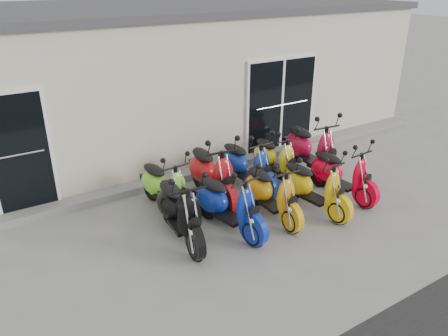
{
  "coord_description": "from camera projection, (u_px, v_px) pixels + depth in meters",
  "views": [
    {
      "loc": [
        -3.95,
        -5.66,
        4.07
      ],
      "look_at": [
        0.0,
        0.6,
        0.75
      ],
      "focal_mm": 35.0,
      "sensor_mm": 36.0,
      "label": 1
    }
  ],
  "objects": [
    {
      "name": "scooter_front_red",
      "position": [
        342.0,
        167.0,
        8.42
      ],
      "size": [
        0.75,
        1.78,
        1.28
      ],
      "primitive_type": null,
      "rotation": [
        0.0,
        0.0,
        0.07
      ],
      "color": "red",
      "rests_on": "ground"
    },
    {
      "name": "scooter_back_extra",
      "position": [
        312.0,
        141.0,
        9.42
      ],
      "size": [
        0.94,
        2.07,
        1.48
      ],
      "primitive_type": null,
      "rotation": [
        0.0,
        0.0,
        -0.11
      ],
      "color": "#B90B34",
      "rests_on": "ground"
    },
    {
      "name": "scooter_front_blue",
      "position": [
        228.0,
        196.0,
        7.25
      ],
      "size": [
        0.93,
        1.9,
        1.34
      ],
      "primitive_type": null,
      "rotation": [
        0.0,
        0.0,
        0.16
      ],
      "color": "#0D2594",
      "rests_on": "ground"
    },
    {
      "name": "scooter_back_blue",
      "position": [
        247.0,
        159.0,
        8.73
      ],
      "size": [
        0.78,
        1.86,
        1.34
      ],
      "primitive_type": null,
      "rotation": [
        0.0,
        0.0,
        0.07
      ],
      "color": "navy",
      "rests_on": "ground"
    },
    {
      "name": "building",
      "position": [
        130.0,
        77.0,
        11.32
      ],
      "size": [
        14.0,
        6.0,
        3.2
      ],
      "primitive_type": "cube",
      "color": "beige",
      "rests_on": "ground"
    },
    {
      "name": "ground",
      "position": [
        242.0,
        217.0,
        7.96
      ],
      "size": [
        80.0,
        80.0,
        0.0
      ],
      "primitive_type": "plane",
      "color": "gray",
      "rests_on": "ground"
    },
    {
      "name": "scooter_front_black",
      "position": [
        179.0,
        203.0,
        7.0
      ],
      "size": [
        0.86,
        1.92,
        1.38
      ],
      "primitive_type": null,
      "rotation": [
        0.0,
        0.0,
        -0.1
      ],
      "color": "black",
      "rests_on": "ground"
    },
    {
      "name": "scooter_front_orange_b",
      "position": [
        314.0,
        180.0,
        7.9
      ],
      "size": [
        0.81,
        1.8,
        1.28
      ],
      "primitive_type": null,
      "rotation": [
        0.0,
        0.0,
        0.11
      ],
      "color": "gold",
      "rests_on": "ground"
    },
    {
      "name": "scooter_back_yellow",
      "position": [
        276.0,
        152.0,
        9.19
      ],
      "size": [
        0.69,
        1.69,
        1.23
      ],
      "primitive_type": null,
      "rotation": [
        0.0,
        0.0,
        -0.05
      ],
      "color": "yellow",
      "rests_on": "ground"
    },
    {
      "name": "door_right",
      "position": [
        281.0,
        102.0,
        10.38
      ],
      "size": [
        2.02,
        0.08,
        2.22
      ],
      "primitive_type": "cube",
      "color": "black",
      "rests_on": "front_step"
    },
    {
      "name": "door_left",
      "position": [
        20.0,
        150.0,
        7.56
      ],
      "size": [
        1.07,
        0.08,
        2.22
      ],
      "primitive_type": "cube",
      "color": "black",
      "rests_on": "front_step"
    },
    {
      "name": "scooter_front_orange_a",
      "position": [
        272.0,
        186.0,
        7.67
      ],
      "size": [
        0.7,
        1.76,
        1.28
      ],
      "primitive_type": null,
      "rotation": [
        0.0,
        0.0,
        -0.04
      ],
      "color": "orange",
      "rests_on": "ground"
    },
    {
      "name": "roof_cap",
      "position": [
        123.0,
        8.0,
        10.63
      ],
      "size": [
        14.2,
        6.2,
        0.16
      ],
      "primitive_type": "cube",
      "color": "#3F3F42",
      "rests_on": "building"
    },
    {
      "name": "scooter_back_red",
      "position": [
        212.0,
        167.0,
        8.2
      ],
      "size": [
        0.94,
        2.07,
        1.48
      ],
      "primitive_type": null,
      "rotation": [
        0.0,
        0.0,
        -0.11
      ],
      "color": "red",
      "rests_on": "ground"
    },
    {
      "name": "scooter_back_green",
      "position": [
        165.0,
        180.0,
        7.9
      ],
      "size": [
        0.81,
        1.78,
        1.27
      ],
      "primitive_type": null,
      "rotation": [
        0.0,
        0.0,
        0.11
      ],
      "color": "#7DE530",
      "rests_on": "ground"
    },
    {
      "name": "front_step",
      "position": [
        189.0,
        174.0,
        9.49
      ],
      "size": [
        14.0,
        0.4,
        0.15
      ],
      "primitive_type": "cube",
      "color": "gray",
      "rests_on": "ground"
    }
  ]
}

